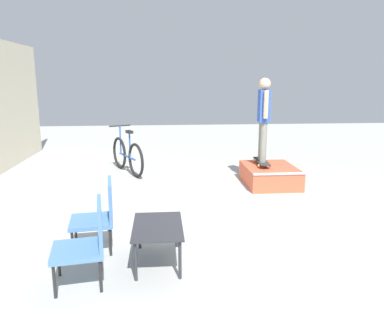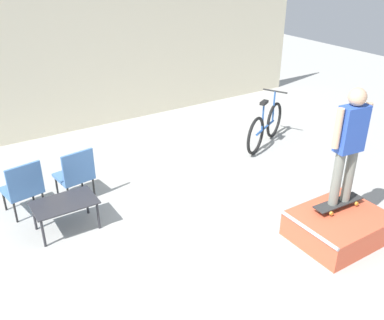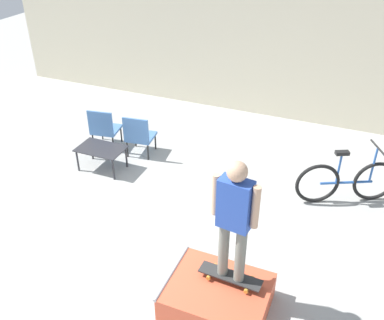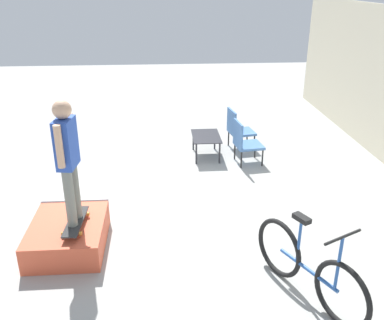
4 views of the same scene
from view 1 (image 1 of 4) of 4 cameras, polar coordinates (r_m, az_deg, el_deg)
name	(u,v)px [view 1 (image 1 of 4)]	position (r m, az deg, el deg)	size (l,w,h in m)	color
ground_plane	(256,215)	(6.08, 9.66, -8.25)	(24.00, 24.00, 0.00)	#A8A8A3
skate_ramp_box	(270,175)	(7.78, 11.75, -2.30)	(1.28, 1.00, 0.40)	#DB5638
skateboard_on_ramp	(262,161)	(7.79, 10.57, -0.19)	(0.81, 0.29, 0.07)	#2D2D2D
person_skater	(264,113)	(7.64, 10.86, 7.05)	(0.57, 0.24, 1.66)	gray
coffee_table	(158,230)	(4.41, -5.24, -10.56)	(0.89, 0.57, 0.46)	#2D2D33
patio_chair_left	(87,241)	(4.10, -15.75, -11.76)	(0.60, 0.60, 0.89)	black
patio_chair_right	(99,213)	(4.84, -13.97, -7.90)	(0.58, 0.58, 0.89)	black
bicycle	(127,156)	(8.67, -9.85, 0.68)	(1.59, 0.84, 1.06)	black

